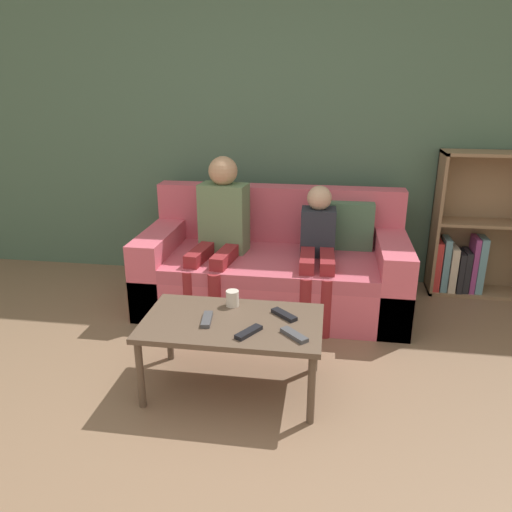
% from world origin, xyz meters
% --- Properties ---
extents(ground_plane, '(22.00, 22.00, 0.00)m').
position_xyz_m(ground_plane, '(0.00, 0.00, 0.00)').
color(ground_plane, '#84664C').
extents(wall_back, '(12.00, 0.06, 2.60)m').
position_xyz_m(wall_back, '(0.00, 2.49, 1.30)').
color(wall_back, '#4C6B56').
rests_on(wall_back, ground_plane).
extents(couch, '(1.95, 0.92, 0.86)m').
position_xyz_m(couch, '(0.14, 1.86, 0.28)').
color(couch, '#DB5B70').
rests_on(couch, ground_plane).
extents(bookshelf, '(0.78, 0.28, 1.14)m').
position_xyz_m(bookshelf, '(1.69, 2.34, 0.45)').
color(bookshelf, '#8E7051').
rests_on(bookshelf, ground_plane).
extents(coffee_table, '(0.97, 0.57, 0.42)m').
position_xyz_m(coffee_table, '(0.04, 0.70, 0.38)').
color(coffee_table, brown).
rests_on(coffee_table, ground_plane).
extents(person_adult, '(0.39, 0.67, 1.13)m').
position_xyz_m(person_adult, '(-0.26, 1.77, 0.65)').
color(person_adult, maroon).
rests_on(person_adult, ground_plane).
extents(person_child, '(0.26, 0.64, 0.93)m').
position_xyz_m(person_child, '(0.46, 1.73, 0.54)').
color(person_child, maroon).
rests_on(person_child, ground_plane).
extents(cup_near, '(0.07, 0.07, 0.09)m').
position_xyz_m(cup_near, '(0.01, 0.88, 0.47)').
color(cup_near, silver).
rests_on(cup_near, coffee_table).
extents(tv_remote_0, '(0.16, 0.15, 0.02)m').
position_xyz_m(tv_remote_0, '(0.31, 0.79, 0.43)').
color(tv_remote_0, black).
rests_on(tv_remote_0, coffee_table).
extents(tv_remote_1, '(0.07, 0.17, 0.02)m').
position_xyz_m(tv_remote_1, '(-0.09, 0.67, 0.43)').
color(tv_remote_1, '#47474C').
rests_on(tv_remote_1, coffee_table).
extents(tv_remote_2, '(0.13, 0.17, 0.02)m').
position_xyz_m(tv_remote_2, '(0.15, 0.56, 0.43)').
color(tv_remote_2, black).
rests_on(tv_remote_2, coffee_table).
extents(tv_remote_3, '(0.15, 0.15, 0.02)m').
position_xyz_m(tv_remote_3, '(0.39, 0.57, 0.43)').
color(tv_remote_3, '#47474C').
rests_on(tv_remote_3, coffee_table).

